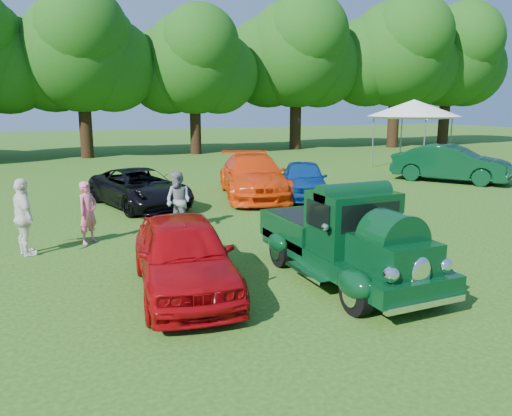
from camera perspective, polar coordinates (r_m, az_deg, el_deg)
name	(u,v)px	position (r m, az deg, el deg)	size (l,w,h in m)	color
ground	(276,276)	(9.77, 2.29, -7.78)	(120.00, 120.00, 0.00)	#224810
hero_pickup	(345,241)	(9.54, 10.19, -3.74)	(2.05, 4.41, 1.72)	black
red_convertible	(184,254)	(8.90, -8.26, -5.28)	(1.60, 3.97, 1.35)	#99060A
back_car_black	(140,188)	(16.54, -13.12, 2.23)	(2.05, 4.44, 1.23)	black
back_car_orange	(253,176)	(17.87, -0.32, 3.67)	(2.12, 5.21, 1.51)	#E63908
back_car_blue	(304,179)	(17.83, 5.48, 3.27)	(1.55, 3.84, 1.31)	navy
back_car_green	(451,163)	(23.02, 21.37, 4.76)	(1.67, 4.79, 1.58)	black
spectator_pink	(88,212)	(12.54, -18.65, -0.47)	(0.54, 0.36, 1.49)	#EB617F
spectator_grey	(178,201)	(13.29, -8.86, 0.80)	(0.75, 0.59, 1.55)	gray
spectator_white	(24,217)	(11.96, -25.02, -0.98)	(1.00, 0.42, 1.71)	white
canopy_tent	(414,108)	(27.62, 17.58, 10.79)	(6.05, 6.05, 3.53)	white
tree_line	(82,43)	(32.61, -19.25, 17.39)	(61.73, 10.42, 12.00)	#311C10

